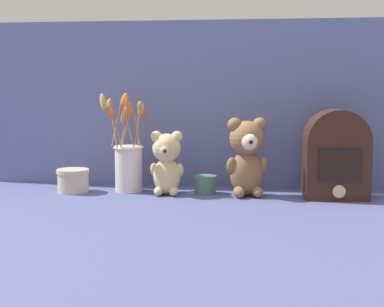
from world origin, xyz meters
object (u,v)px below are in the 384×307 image
at_px(flower_vase, 128,159).
at_px(vintage_radio, 336,155).
at_px(teddy_bear_large, 247,155).
at_px(decorative_tin_short, 73,181).
at_px(decorative_tin_tall, 205,184).
at_px(teddy_bear_medium, 167,162).

height_order(flower_vase, vintage_radio, flower_vase).
relative_size(teddy_bear_large, decorative_tin_short, 2.34).
distance_m(flower_vase, decorative_tin_tall, 0.27).
bearing_deg(decorative_tin_short, flower_vase, 14.46).
bearing_deg(flower_vase, vintage_radio, -1.93).
relative_size(teddy_bear_large, flower_vase, 0.76).
relative_size(teddy_bear_medium, decorative_tin_tall, 2.76).
distance_m(vintage_radio, decorative_tin_short, 0.86).
bearing_deg(teddy_bear_medium, teddy_bear_large, 2.48).
relative_size(teddy_bear_medium, vintage_radio, 0.74).
relative_size(teddy_bear_large, teddy_bear_medium, 1.21).
relative_size(vintage_radio, decorative_tin_tall, 3.72).
xyz_separation_m(decorative_tin_tall, decorative_tin_short, (-0.44, -0.04, 0.01)).
bearing_deg(flower_vase, decorative_tin_short, -165.54).
relative_size(decorative_tin_tall, decorative_tin_short, 0.70).
distance_m(teddy_bear_large, flower_vase, 0.40).
bearing_deg(flower_vase, teddy_bear_medium, -16.59).
relative_size(flower_vase, decorative_tin_tall, 4.39).
height_order(teddy_bear_large, flower_vase, flower_vase).
bearing_deg(teddy_bear_large, decorative_tin_short, -178.42).
bearing_deg(decorative_tin_tall, teddy_bear_medium, -165.13).
xyz_separation_m(flower_vase, vintage_radio, (0.67, -0.02, 0.03)).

